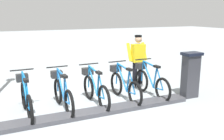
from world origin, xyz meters
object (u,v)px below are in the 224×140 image
at_px(bike_docked_0, 150,81).
at_px(bike_docked_2, 95,88).
at_px(bike_docked_3, 62,93).
at_px(payment_kiosk, 190,74).
at_px(worker_near_rack, 138,59).
at_px(bike_docked_1, 124,85).
at_px(bike_docked_4, 26,97).

bearing_deg(bike_docked_0, bike_docked_2, 90.00).
bearing_deg(bike_docked_3, payment_kiosk, -99.32).
bearing_deg(bike_docked_0, worker_near_rack, -7.49).
xyz_separation_m(bike_docked_1, bike_docked_2, (0.00, 0.85, 0.00)).
xyz_separation_m(payment_kiosk, worker_near_rack, (1.50, 0.82, 0.24)).
bearing_deg(worker_near_rack, bike_docked_4, 104.77).
distance_m(payment_kiosk, bike_docked_0, 1.13).
height_order(bike_docked_1, bike_docked_3, same).
distance_m(bike_docked_1, bike_docked_2, 0.85).
bearing_deg(bike_docked_0, bike_docked_1, 90.00).
bearing_deg(payment_kiosk, bike_docked_2, 77.77).
xyz_separation_m(bike_docked_0, bike_docked_3, (0.00, 2.54, 0.00)).
bearing_deg(worker_near_rack, bike_docked_3, 109.16).
distance_m(bike_docked_0, bike_docked_3, 2.54).
bearing_deg(bike_docked_1, payment_kiosk, -107.71).
height_order(bike_docked_0, bike_docked_3, same).
distance_m(bike_docked_2, bike_docked_4, 1.69).
bearing_deg(bike_docked_3, bike_docked_1, -90.00).
bearing_deg(worker_near_rack, bike_docked_2, 117.00).
distance_m(bike_docked_1, worker_near_rack, 1.42).
xyz_separation_m(bike_docked_3, bike_docked_4, (0.00, 0.85, 0.00)).
bearing_deg(bike_docked_3, worker_near_rack, -70.84).
relative_size(payment_kiosk, bike_docked_0, 0.74).
relative_size(bike_docked_0, bike_docked_4, 1.00).
bearing_deg(bike_docked_2, payment_kiosk, -102.23).
xyz_separation_m(bike_docked_2, bike_docked_4, (0.00, 1.69, 0.00)).
relative_size(payment_kiosk, bike_docked_2, 0.74).
distance_m(bike_docked_3, worker_near_rack, 2.86).
distance_m(bike_docked_2, worker_near_rack, 2.09).
distance_m(bike_docked_2, bike_docked_3, 0.85).
distance_m(payment_kiosk, bike_docked_1, 1.89).
bearing_deg(bike_docked_2, bike_docked_4, 90.00).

